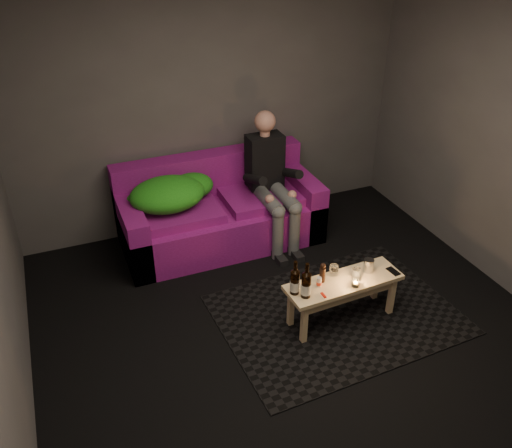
{
  "coord_description": "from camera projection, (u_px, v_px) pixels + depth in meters",
  "views": [
    {
      "loc": [
        -1.55,
        -2.68,
        3.02
      ],
      "look_at": [
        0.03,
        1.17,
        0.51
      ],
      "focal_mm": 38.0,
      "sensor_mm": 36.0,
      "label": 1
    }
  ],
  "objects": [
    {
      "name": "beer_bottle_b",
      "position": [
        306.0,
        285.0,
        4.1
      ],
      "size": [
        0.08,
        0.08,
        0.31
      ],
      "color": "black",
      "rests_on": "coffee_table"
    },
    {
      "name": "sofa",
      "position": [
        219.0,
        213.0,
        5.44
      ],
      "size": [
        1.95,
        0.88,
        0.84
      ],
      "color": "#781061",
      "rests_on": "floor"
    },
    {
      "name": "person",
      "position": [
        271.0,
        178.0,
        5.28
      ],
      "size": [
        0.35,
        0.81,
        1.3
      ],
      "color": "black",
      "rests_on": "sofa"
    },
    {
      "name": "room",
      "position": [
        290.0,
        132.0,
        3.71
      ],
      "size": [
        4.5,
        4.5,
        4.5
      ],
      "color": "silver",
      "rests_on": "ground"
    },
    {
      "name": "floor",
      "position": [
        309.0,
        353.0,
        4.19
      ],
      "size": [
        4.5,
        4.5,
        0.0
      ],
      "primitive_type": "plane",
      "color": "black",
      "rests_on": "ground"
    },
    {
      "name": "salt_shaker",
      "position": [
        319.0,
        282.0,
        4.24
      ],
      "size": [
        0.04,
        0.04,
        0.08
      ],
      "primitive_type": "cylinder",
      "rotation": [
        0.0,
        0.0,
        -0.07
      ],
      "color": "silver",
      "rests_on": "coffee_table"
    },
    {
      "name": "green_blanket",
      "position": [
        171.0,
        193.0,
        5.11
      ],
      "size": [
        0.86,
        0.59,
        0.29
      ],
      "color": "#197F17",
      "rests_on": "sofa"
    },
    {
      "name": "tumbler_front",
      "position": [
        356.0,
        274.0,
        4.33
      ],
      "size": [
        0.08,
        0.08,
        0.09
      ],
      "primitive_type": "cylinder",
      "rotation": [
        0.0,
        0.0,
        -0.14
      ],
      "color": "white",
      "rests_on": "coffee_table"
    },
    {
      "name": "pepper_mill",
      "position": [
        322.0,
        275.0,
        4.29
      ],
      "size": [
        0.06,
        0.06,
        0.13
      ],
      "primitive_type": "cylinder",
      "rotation": [
        0.0,
        0.0,
        0.36
      ],
      "color": "black",
      "rests_on": "coffee_table"
    },
    {
      "name": "smartphone",
      "position": [
        393.0,
        271.0,
        4.43
      ],
      "size": [
        0.07,
        0.13,
        0.01
      ],
      "primitive_type": "cube",
      "rotation": [
        0.0,
        0.0,
        0.12
      ],
      "color": "black",
      "rests_on": "coffee_table"
    },
    {
      "name": "red_lighter",
      "position": [
        323.0,
        295.0,
        4.16
      ],
      "size": [
        0.02,
        0.07,
        0.01
      ],
      "primitive_type": "cube",
      "rotation": [
        0.0,
        0.0,
        0.01
      ],
      "color": "red",
      "rests_on": "coffee_table"
    },
    {
      "name": "tealight",
      "position": [
        356.0,
        284.0,
        4.26
      ],
      "size": [
        0.06,
        0.06,
        0.05
      ],
      "color": "white",
      "rests_on": "coffee_table"
    },
    {
      "name": "tumbler_back",
      "position": [
        334.0,
        270.0,
        4.38
      ],
      "size": [
        0.08,
        0.08,
        0.09
      ],
      "primitive_type": "cylinder",
      "rotation": [
        0.0,
        0.0,
        -0.17
      ],
      "color": "white",
      "rests_on": "coffee_table"
    },
    {
      "name": "beer_bottle_a",
      "position": [
        295.0,
        282.0,
        4.14
      ],
      "size": [
        0.07,
        0.07,
        0.3
      ],
      "color": "black",
      "rests_on": "coffee_table"
    },
    {
      "name": "coffee_table",
      "position": [
        343.0,
        288.0,
        4.37
      ],
      "size": [
        0.98,
        0.35,
        0.4
      ],
      "rotation": [
        0.0,
        0.0,
        0.04
      ],
      "color": "#EDCE8B",
      "rests_on": "rug"
    },
    {
      "name": "steel_cup",
      "position": [
        369.0,
        265.0,
        4.41
      ],
      "size": [
        0.09,
        0.09,
        0.11
      ],
      "primitive_type": "cylinder",
      "rotation": [
        0.0,
        0.0,
        0.06
      ],
      "color": "#B5B7BC",
      "rests_on": "coffee_table"
    },
    {
      "name": "rug",
      "position": [
        337.0,
        314.0,
        4.57
      ],
      "size": [
        2.0,
        1.49,
        0.01
      ],
      "primitive_type": "cube",
      "rotation": [
        0.0,
        0.0,
        0.04
      ],
      "color": "black",
      "rests_on": "floor"
    }
  ]
}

